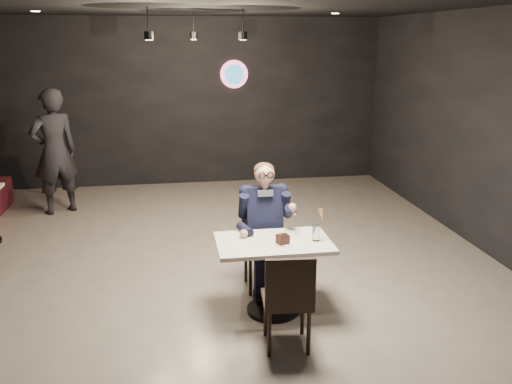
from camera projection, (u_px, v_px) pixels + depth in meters
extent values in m
plane|color=gray|center=(213.00, 286.00, 5.97)|extent=(9.00, 9.00, 0.00)
cube|color=black|center=(195.00, 18.00, 7.08)|extent=(1.40, 1.20, 0.36)
cube|color=silver|center=(273.00, 277.00, 5.32)|extent=(1.10, 0.70, 0.75)
cube|color=black|center=(264.00, 248.00, 5.82)|extent=(0.42, 0.46, 0.92)
cube|color=black|center=(287.00, 298.00, 4.70)|extent=(0.46, 0.49, 0.92)
cube|color=black|center=(264.00, 225.00, 5.75)|extent=(0.60, 0.80, 1.44)
cylinder|color=white|center=(284.00, 243.00, 5.16)|extent=(0.20, 0.20, 0.01)
cube|color=black|center=(283.00, 239.00, 5.12)|extent=(0.13, 0.12, 0.08)
ellipsoid|color=green|center=(280.00, 235.00, 5.12)|extent=(0.06, 0.04, 0.01)
cylinder|color=silver|center=(316.00, 232.00, 5.21)|extent=(0.07, 0.07, 0.17)
cone|color=tan|center=(322.00, 215.00, 5.19)|extent=(0.08, 0.08, 0.13)
imported|color=black|center=(54.00, 152.00, 8.24)|extent=(0.84, 0.74, 1.93)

